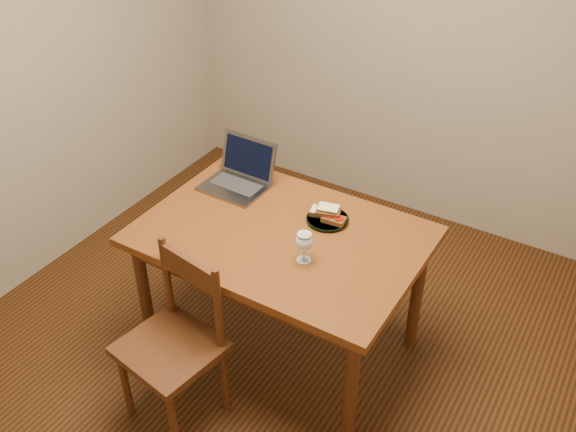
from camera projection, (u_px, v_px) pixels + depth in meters
The scene contains 11 objects.
floor at pixel (280, 353), 3.36m from camera, with size 3.20×3.20×0.02m, color black.
back_wall at pixel (425, 20), 3.73m from camera, with size 3.20×0.02×2.60m, color gray.
left_wall at pixel (13, 54), 3.29m from camera, with size 0.02×3.20×2.60m, color gray.
table at pixel (281, 247), 3.02m from camera, with size 1.30×0.90×0.74m.
chair at pixel (173, 337), 2.80m from camera, with size 0.46×0.45×0.44m.
plate at pixel (327, 220), 3.04m from camera, with size 0.20×0.20×0.02m, color black.
sandwich_cheese at pixel (322, 212), 3.05m from camera, with size 0.11×0.07×0.04m, color #381E0C, non-canonical shape.
sandwich_tomato at pixel (334, 219), 3.01m from camera, with size 0.11×0.06×0.03m, color #381E0C, non-canonical shape.
sandwich_top at pixel (328, 210), 3.02m from camera, with size 0.11×0.07×0.04m, color #381E0C, non-canonical shape.
milk_glass at pixel (304, 247), 2.76m from camera, with size 0.08×0.08×0.15m, color white, non-canonical shape.
laptop at pixel (240, 173), 3.29m from camera, with size 0.33×0.30×0.23m.
Camera 1 is at (1.25, -1.97, 2.52)m, focal length 40.00 mm.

